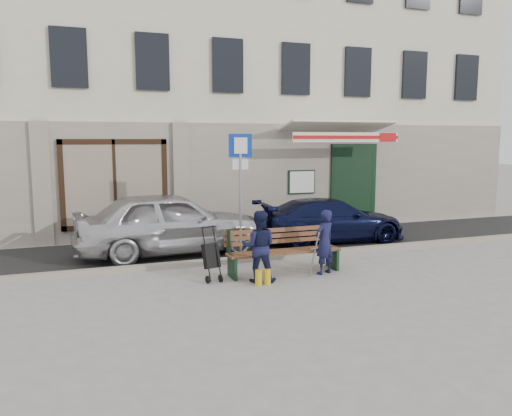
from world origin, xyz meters
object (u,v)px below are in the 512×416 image
car_silver (170,223)px  car_navy (331,220)px  bench (282,251)px  parking_sign (240,175)px  woman (259,246)px  stroller (211,257)px  man (324,242)px

car_silver → car_navy: (4.33, 0.04, -0.18)m
car_silver → bench: size_ratio=1.87×
parking_sign → woman: (-0.27, -1.97, -1.25)m
car_navy → stroller: 4.72m
stroller → man: bearing=-21.9°
stroller → car_navy: bearing=18.7°
car_silver → car_navy: 4.33m
woman → man: bearing=-155.7°
stroller → bench: bearing=-13.0°
parking_sign → woman: size_ratio=2.06×
car_silver → stroller: (0.35, -2.51, -0.30)m
car_silver → woman: (1.20, -2.90, -0.07)m
car_silver → parking_sign: 2.10m
parking_sign → bench: 2.19m
parking_sign → car_silver: bearing=162.1°
car_silver → bench: car_silver is taller
parking_sign → woman: 2.35m
stroller → woman: bearing=-38.5°
car_navy → stroller: bearing=125.3°
car_silver → stroller: car_silver is taller
man → woman: 1.45m
car_silver → woman: bearing=-160.9°
car_navy → bench: bearing=138.2°
car_silver → car_navy: bearing=-92.9°
parking_sign → woman: bearing=-83.4°
car_navy → parking_sign: size_ratio=1.41×
parking_sign → man: size_ratio=2.15×
parking_sign → woman: parking_sign is taller
car_navy → woman: size_ratio=2.91×
stroller → parking_sign: bearing=40.8°
man → bench: bearing=-45.9°
car_silver → bench: bearing=-146.7°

